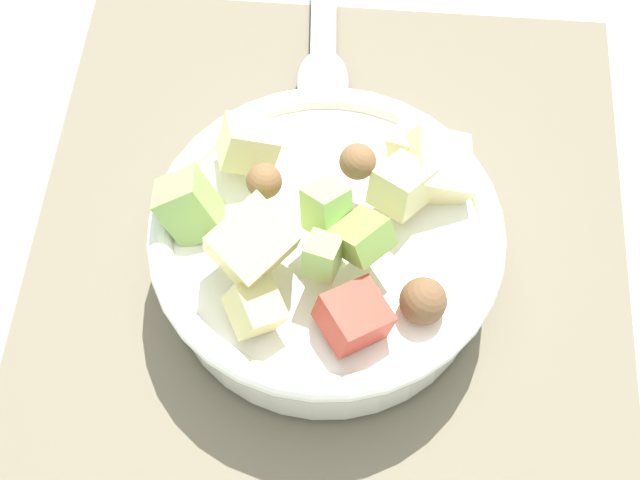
{
  "coord_description": "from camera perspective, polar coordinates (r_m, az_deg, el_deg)",
  "views": [
    {
      "loc": [
        0.26,
        0.02,
        0.53
      ],
      "look_at": [
        -0.01,
        -0.0,
        0.05
      ],
      "focal_mm": 53.3,
      "sensor_mm": 36.0,
      "label": 1
    }
  ],
  "objects": [
    {
      "name": "salad_bowl",
      "position": [
        0.56,
        0.03,
        -0.27
      ],
      "size": [
        0.21,
        0.21,
        0.1
      ],
      "color": "white",
      "rests_on": "placemat"
    },
    {
      "name": "serving_spoon",
      "position": [
        0.69,
        0.2,
        11.85
      ],
      "size": [
        0.2,
        0.04,
        0.01
      ],
      "color": "#B7B7BC",
      "rests_on": "placemat"
    },
    {
      "name": "ground_plane",
      "position": [
        0.59,
        0.29,
        -3.05
      ],
      "size": [
        2.4,
        2.4,
        0.0
      ],
      "primitive_type": "plane",
      "color": "silver"
    },
    {
      "name": "placemat",
      "position": [
        0.59,
        0.29,
        -2.92
      ],
      "size": [
        0.46,
        0.38,
        0.01
      ],
      "primitive_type": "cube",
      "color": "#756B56",
      "rests_on": "ground_plane"
    }
  ]
}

